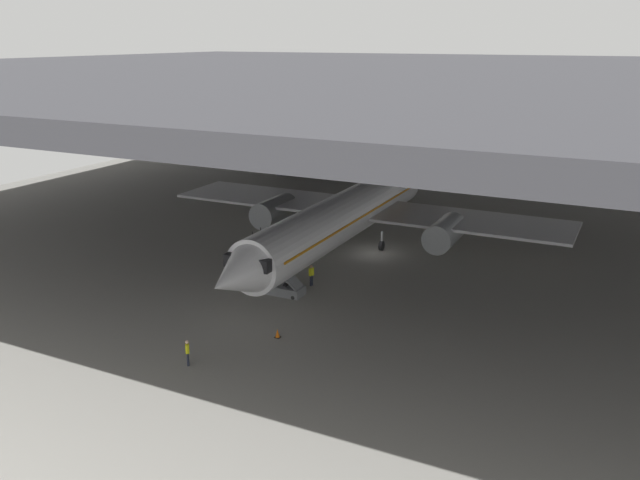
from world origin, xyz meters
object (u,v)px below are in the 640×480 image
Objects in this scene: boarding_stairs at (278,284)px; baggage_tug at (331,220)px; crew_worker_by_stairs at (311,274)px; crew_worker_near_nose at (188,351)px; airplane_distant at (345,145)px; traffic_cone_orange at (278,333)px; airplane_main at (345,215)px.

boarding_stairs is 19.52m from baggage_tug.
crew_worker_by_stairs reaches higher than baggage_tug.
baggage_tug is (-5.61, 31.57, -0.41)m from crew_worker_near_nose.
baggage_tug is (-6.17, 16.48, -0.46)m from crew_worker_by_stairs.
baggage_tug is at bearing -68.02° from airplane_distant.
boarding_stairs is 2.95× the size of crew_worker_near_nose.
crew_worker_near_nose is at bearing -79.93° from baggage_tug.
boarding_stairs is 1.98× the size of baggage_tug.
traffic_cone_orange is (2.89, 5.72, -0.65)m from crew_worker_near_nose.
boarding_stairs is (-0.64, -11.11, -2.88)m from airplane_main.
airplane_main is 8.25× the size of boarding_stairs.
airplane_main is 23.86m from crew_worker_near_nose.
crew_worker_near_nose is at bearing -116.84° from traffic_cone_orange.
traffic_cone_orange is at bearing 63.16° from crew_worker_near_nose.
traffic_cone_orange is at bearing -60.10° from boarding_stairs.
airplane_distant reaches higher than baggage_tug.
boarding_stairs is 7.95m from traffic_cone_orange.
boarding_stairs is 2.83× the size of crew_worker_by_stairs.
boarding_stairs is at bearing -76.55° from baggage_tug.
airplane_main is 1.29× the size of airplane_distant.
crew_worker_near_nose is 0.67× the size of baggage_tug.
traffic_cone_orange is 27.22m from baggage_tug.
crew_worker_near_nose is at bearing -85.17° from boarding_stairs.
airplane_main reaches higher than crew_worker_by_stairs.
airplane_main is at bearing -65.50° from airplane_distant.
airplane_main is 9.06m from crew_worker_by_stairs.
airplane_distant is 60.20m from traffic_cone_orange.
crew_worker_near_nose is 2.74× the size of traffic_cone_orange.
crew_worker_near_nose is (0.43, -23.70, -2.69)m from airplane_main.
crew_worker_by_stairs is at bearing 56.90° from boarding_stairs.
baggage_tug is (12.33, -30.55, -2.73)m from airplane_distant.
boarding_stairs reaches higher than crew_worker_near_nose.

